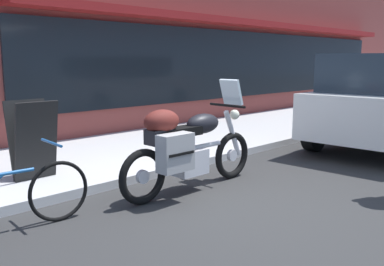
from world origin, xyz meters
name	(u,v)px	position (x,y,z in m)	size (l,w,h in m)	color
ground_plane	(234,200)	(0.00, 0.00, 0.00)	(80.00, 80.00, 0.00)	#2D2D2D
storefront_building	(250,18)	(6.16, 4.59, 2.86)	(20.31, 0.90, 5.83)	brown
sidewalk_curb	(345,111)	(9.00, 2.91, 0.06)	(30.00, 3.06, 0.12)	#B6B6B6
touring_motorcycle	(187,146)	(-0.21, 0.62, 0.61)	(2.25, 0.66, 1.41)	black
parked_bicycle	(3,199)	(-2.37, 0.89, 0.36)	(1.73, 0.48, 0.91)	black
sandwich_board_sign	(33,140)	(-1.48, 2.19, 0.64)	(0.55, 0.43, 1.03)	black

